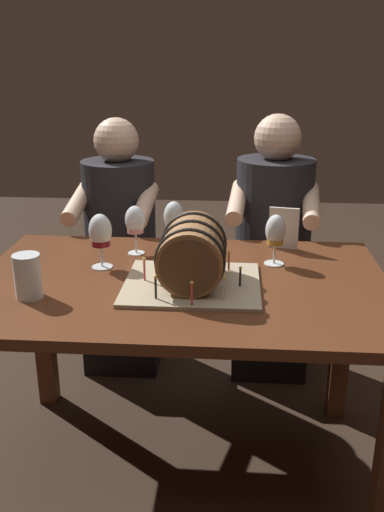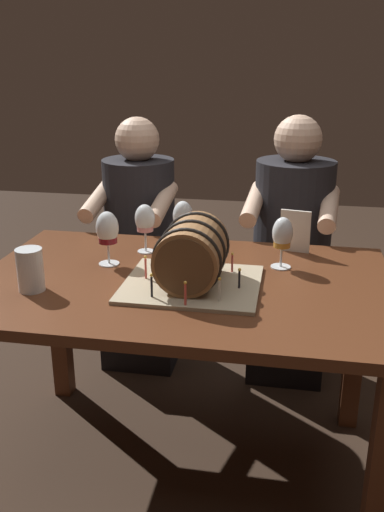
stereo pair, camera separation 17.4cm
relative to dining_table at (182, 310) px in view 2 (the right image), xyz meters
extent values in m
plane|color=#332319|center=(0.00, 0.00, -0.63)|extent=(8.00, 8.00, 0.00)
cube|color=#562D19|center=(0.00, 0.00, 0.09)|extent=(1.35, 0.87, 0.03)
cube|color=#562D19|center=(0.61, -0.38, -0.28)|extent=(0.07, 0.07, 0.71)
cube|color=#562D19|center=(-0.61, 0.38, -0.28)|extent=(0.07, 0.07, 0.71)
cube|color=#562D19|center=(0.61, 0.38, -0.28)|extent=(0.07, 0.07, 0.71)
cube|color=tan|center=(0.04, -0.04, 0.12)|extent=(0.43, 0.38, 0.01)
cylinder|color=olive|center=(0.04, -0.04, 0.22)|extent=(0.20, 0.26, 0.20)
cylinder|color=brown|center=(0.04, -0.18, 0.22)|extent=(0.17, 0.00, 0.17)
cylinder|color=brown|center=(0.04, 0.09, 0.22)|extent=(0.17, 0.00, 0.17)
torus|color=black|center=(0.04, -0.13, 0.22)|extent=(0.21, 0.01, 0.21)
torus|color=black|center=(0.04, -0.04, 0.22)|extent=(0.21, 0.01, 0.21)
torus|color=black|center=(0.04, 0.04, 0.22)|extent=(0.21, 0.01, 0.21)
cylinder|color=black|center=(0.19, -0.06, 0.15)|extent=(0.01, 0.01, 0.05)
sphere|color=#F9C64C|center=(0.19, -0.06, 0.18)|extent=(0.01, 0.01, 0.01)
cylinder|color=#D64C47|center=(0.16, 0.07, 0.15)|extent=(0.01, 0.01, 0.06)
sphere|color=#F9C64C|center=(0.16, 0.07, 0.19)|extent=(0.01, 0.01, 0.01)
cylinder|color=silver|center=(0.04, 0.13, 0.15)|extent=(0.01, 0.01, 0.05)
sphere|color=#F9C64C|center=(0.04, 0.13, 0.18)|extent=(0.01, 0.01, 0.01)
cylinder|color=#D64C47|center=(-0.06, 0.09, 0.15)|extent=(0.01, 0.01, 0.06)
sphere|color=#F9C64C|center=(-0.06, 0.09, 0.19)|extent=(0.01, 0.01, 0.01)
cylinder|color=#D64C47|center=(-0.11, -0.04, 0.16)|extent=(0.01, 0.01, 0.07)
sphere|color=#F9C64C|center=(-0.11, -0.04, 0.19)|extent=(0.01, 0.01, 0.01)
cylinder|color=black|center=(-0.06, -0.18, 0.15)|extent=(0.01, 0.01, 0.06)
sphere|color=#F9C64C|center=(-0.06, -0.18, 0.19)|extent=(0.01, 0.01, 0.01)
cylinder|color=#D64C47|center=(0.05, -0.22, 0.15)|extent=(0.01, 0.01, 0.06)
sphere|color=#F9C64C|center=(0.05, -0.22, 0.19)|extent=(0.01, 0.01, 0.01)
cylinder|color=silver|center=(0.14, -0.17, 0.15)|extent=(0.01, 0.01, 0.06)
sphere|color=#F9C64C|center=(0.14, -0.17, 0.19)|extent=(0.01, 0.01, 0.01)
cylinder|color=white|center=(-0.05, 0.25, 0.11)|extent=(0.06, 0.06, 0.00)
cylinder|color=white|center=(-0.05, 0.25, 0.16)|extent=(0.01, 0.01, 0.08)
ellipsoid|color=white|center=(-0.05, 0.25, 0.25)|extent=(0.07, 0.07, 0.11)
cylinder|color=beige|center=(-0.05, 0.25, 0.22)|extent=(0.06, 0.06, 0.03)
cylinder|color=white|center=(-0.28, 0.10, 0.11)|extent=(0.07, 0.07, 0.00)
cylinder|color=white|center=(-0.28, 0.10, 0.15)|extent=(0.01, 0.01, 0.07)
ellipsoid|color=white|center=(-0.28, 0.10, 0.24)|extent=(0.08, 0.08, 0.11)
cylinder|color=maroon|center=(-0.28, 0.10, 0.21)|extent=(0.06, 0.06, 0.03)
cylinder|color=white|center=(0.31, 0.17, 0.11)|extent=(0.07, 0.07, 0.00)
cylinder|color=white|center=(0.31, 0.17, 0.15)|extent=(0.01, 0.01, 0.07)
ellipsoid|color=white|center=(0.31, 0.17, 0.24)|extent=(0.07, 0.07, 0.11)
cylinder|color=#C6842D|center=(0.31, 0.17, 0.21)|extent=(0.06, 0.06, 0.05)
cylinder|color=white|center=(-0.19, 0.24, 0.11)|extent=(0.06, 0.06, 0.00)
cylinder|color=white|center=(-0.19, 0.24, 0.15)|extent=(0.01, 0.01, 0.07)
ellipsoid|color=white|center=(-0.19, 0.24, 0.24)|extent=(0.07, 0.07, 0.10)
cylinder|color=pink|center=(-0.19, 0.24, 0.22)|extent=(0.06, 0.06, 0.05)
cylinder|color=white|center=(-0.44, -0.17, 0.18)|extent=(0.08, 0.08, 0.14)
cylinder|color=#C6842D|center=(-0.44, -0.17, 0.16)|extent=(0.08, 0.08, 0.10)
cylinder|color=white|center=(-0.44, -0.17, 0.21)|extent=(0.08, 0.08, 0.01)
cube|color=silver|center=(0.35, 0.34, 0.19)|extent=(0.11, 0.04, 0.16)
cube|color=black|center=(-0.35, 0.74, -0.40)|extent=(0.34, 0.32, 0.45)
cylinder|color=#232328|center=(-0.35, 0.74, 0.09)|extent=(0.33, 0.33, 0.54)
sphere|color=beige|center=(-0.35, 0.74, 0.45)|extent=(0.20, 0.20, 0.20)
cylinder|color=beige|center=(-0.21, 0.60, 0.21)|extent=(0.08, 0.31, 0.14)
cylinder|color=beige|center=(-0.50, 0.61, 0.21)|extent=(0.08, 0.31, 0.14)
cube|color=black|center=(0.35, 0.74, -0.40)|extent=(0.34, 0.32, 0.45)
cylinder|color=#232328|center=(0.35, 0.74, 0.10)|extent=(0.37, 0.37, 0.56)
sphere|color=beige|center=(0.35, 0.74, 0.47)|extent=(0.20, 0.20, 0.20)
cylinder|color=beige|center=(0.49, 0.59, 0.22)|extent=(0.10, 0.31, 0.14)
cylinder|color=beige|center=(0.18, 0.62, 0.22)|extent=(0.10, 0.31, 0.14)
camera|label=1|loc=(0.16, -1.68, 0.80)|focal=39.34mm
camera|label=2|loc=(0.34, -1.65, 0.80)|focal=39.34mm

